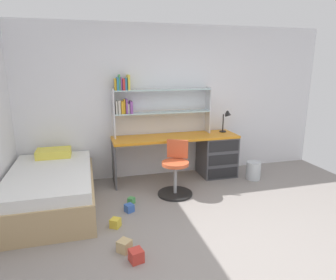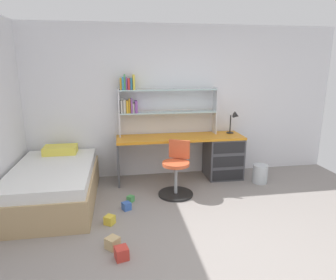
# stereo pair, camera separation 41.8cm
# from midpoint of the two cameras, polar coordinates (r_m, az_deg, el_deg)

# --- Properties ---
(ground_plane) EXTENTS (5.81, 5.99, 0.02)m
(ground_plane) POSITION_cam_midpoint_polar(r_m,az_deg,el_deg) (3.30, 12.68, -21.46)
(ground_plane) COLOR gray
(room_shell) EXTENTS (5.81, 5.99, 2.55)m
(room_shell) POSITION_cam_midpoint_polar(r_m,az_deg,el_deg) (3.77, -11.47, 4.38)
(room_shell) COLOR silver
(room_shell) RESTS_ON ground_plane
(desk) EXTENTS (2.10, 0.57, 0.75)m
(desk) POSITION_cam_midpoint_polar(r_m,az_deg,el_deg) (5.19, 10.77, -2.66)
(desk) COLOR orange
(desk) RESTS_ON ground_plane
(bookshelf_hutch) EXTENTS (1.64, 0.22, 1.01)m
(bookshelf_hutch) POSITION_cam_midpoint_polar(r_m,az_deg,el_deg) (4.91, -0.49, 7.46)
(bookshelf_hutch) COLOR silver
(bookshelf_hutch) RESTS_ON desk
(desk_lamp) EXTENTS (0.20, 0.17, 0.38)m
(desk_lamp) POSITION_cam_midpoint_polar(r_m,az_deg,el_deg) (5.26, 14.90, 3.89)
(desk_lamp) COLOR black
(desk_lamp) RESTS_ON desk
(swivel_chair) EXTENTS (0.52, 0.52, 0.81)m
(swivel_chair) POSITION_cam_midpoint_polar(r_m,az_deg,el_deg) (4.46, 4.32, -6.54)
(swivel_chair) COLOR black
(swivel_chair) RESTS_ON ground_plane
(bed_platform) EXTENTS (1.11, 1.80, 0.65)m
(bed_platform) POSITION_cam_midpoint_polar(r_m,az_deg,el_deg) (4.43, -18.47, -8.14)
(bed_platform) COLOR tan
(bed_platform) RESTS_ON ground_plane
(waste_bin) EXTENTS (0.24, 0.24, 0.30)m
(waste_bin) POSITION_cam_midpoint_polar(r_m,az_deg,el_deg) (5.23, 19.43, -6.15)
(waste_bin) COLOR silver
(waste_bin) RESTS_ON ground_plane
(toy_block_yellow_0) EXTENTS (0.15, 0.15, 0.11)m
(toy_block_yellow_0) POSITION_cam_midpoint_polar(r_m,az_deg,el_deg) (3.80, -7.93, -14.99)
(toy_block_yellow_0) COLOR gold
(toy_block_yellow_0) RESTS_ON ground_plane
(toy_block_blue_1) EXTENTS (0.14, 0.14, 0.10)m
(toy_block_blue_1) POSITION_cam_midpoint_polar(r_m,az_deg,el_deg) (4.11, -5.01, -12.55)
(toy_block_blue_1) COLOR #3860B7
(toy_block_blue_1) RESTS_ON ground_plane
(toy_block_green_2) EXTENTS (0.12, 0.12, 0.08)m
(toy_block_green_2) POSITION_cam_midpoint_polar(r_m,az_deg,el_deg) (4.33, -4.39, -11.20)
(toy_block_green_2) COLOR #479E51
(toy_block_green_2) RESTS_ON ground_plane
(toy_block_natural_3) EXTENTS (0.18, 0.18, 0.13)m
(toy_block_natural_3) POSITION_cam_midpoint_polar(r_m,az_deg,el_deg) (3.36, -6.88, -19.06)
(toy_block_natural_3) COLOR tan
(toy_block_natural_3) RESTS_ON ground_plane
(toy_block_red_4) EXTENTS (0.16, 0.16, 0.13)m
(toy_block_red_4) POSITION_cam_midpoint_polar(r_m,az_deg,el_deg) (3.19, -4.94, -20.88)
(toy_block_red_4) COLOR red
(toy_block_red_4) RESTS_ON ground_plane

